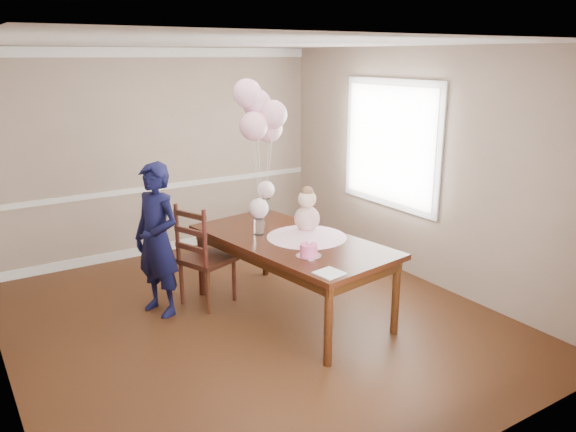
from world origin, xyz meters
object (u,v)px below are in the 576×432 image
Objects in this scene: birthday_cake at (309,250)px; dining_chair_seat at (207,259)px; dining_table_top at (291,241)px; woman at (157,240)px.

birthday_cake is 1.35m from dining_chair_seat.
woman is (-1.14, 0.75, 0.01)m from dining_table_top.
birthday_cake reaches higher than dining_chair_seat.
dining_table_top is 0.98m from dining_chair_seat.
dining_table_top is at bearing -69.42° from dining_chair_seat.
dining_table_top is at bearing 74.32° from birthday_cake.
dining_table_top is 1.36× the size of woman.
birthday_cake is at bearing -113.96° from dining_table_top.
dining_chair_seat is (-0.62, 0.70, -0.29)m from dining_table_top.
birthday_cake is at bearing -89.59° from dining_chair_seat.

